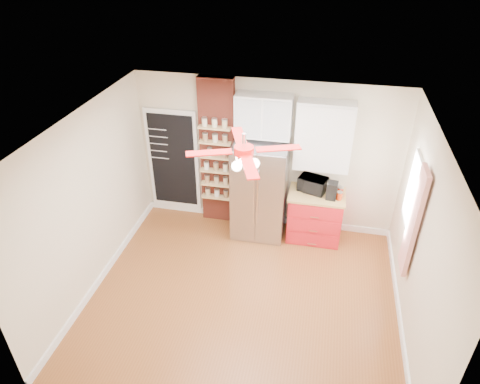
% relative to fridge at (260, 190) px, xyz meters
% --- Properties ---
extents(floor, '(4.50, 4.50, 0.00)m').
position_rel_fridge_xyz_m(floor, '(0.05, -1.63, -0.88)').
color(floor, brown).
rests_on(floor, ground).
extents(ceiling, '(4.50, 4.50, 0.00)m').
position_rel_fridge_xyz_m(ceiling, '(0.05, -1.63, 1.83)').
color(ceiling, white).
rests_on(ceiling, wall_back).
extents(wall_back, '(4.50, 0.02, 2.70)m').
position_rel_fridge_xyz_m(wall_back, '(0.05, 0.37, 0.48)').
color(wall_back, beige).
rests_on(wall_back, floor).
extents(wall_front, '(4.50, 0.02, 2.70)m').
position_rel_fridge_xyz_m(wall_front, '(0.05, -3.63, 0.48)').
color(wall_front, beige).
rests_on(wall_front, floor).
extents(wall_left, '(0.02, 4.00, 2.70)m').
position_rel_fridge_xyz_m(wall_left, '(-2.20, -1.63, 0.48)').
color(wall_left, beige).
rests_on(wall_left, floor).
extents(wall_right, '(0.02, 4.00, 2.70)m').
position_rel_fridge_xyz_m(wall_right, '(2.30, -1.63, 0.48)').
color(wall_right, beige).
rests_on(wall_right, floor).
extents(chalkboard, '(0.95, 0.05, 1.95)m').
position_rel_fridge_xyz_m(chalkboard, '(-1.65, 0.33, 0.23)').
color(chalkboard, white).
rests_on(chalkboard, wall_back).
extents(brick_pillar, '(0.60, 0.16, 2.70)m').
position_rel_fridge_xyz_m(brick_pillar, '(-0.80, 0.29, 0.48)').
color(brick_pillar, brown).
rests_on(brick_pillar, floor).
extents(fridge, '(0.90, 0.70, 1.75)m').
position_rel_fridge_xyz_m(fridge, '(0.00, 0.00, 0.00)').
color(fridge, '#A3A3A7').
rests_on(fridge, floor).
extents(upper_glass_cabinet, '(0.90, 0.35, 0.70)m').
position_rel_fridge_xyz_m(upper_glass_cabinet, '(0.00, 0.20, 1.27)').
color(upper_glass_cabinet, white).
rests_on(upper_glass_cabinet, wall_back).
extents(red_cabinet, '(0.94, 0.64, 0.90)m').
position_rel_fridge_xyz_m(red_cabinet, '(0.97, 0.05, -0.42)').
color(red_cabinet, red).
rests_on(red_cabinet, floor).
extents(upper_shelf_unit, '(0.90, 0.30, 1.15)m').
position_rel_fridge_xyz_m(upper_shelf_unit, '(0.97, 0.22, 1.00)').
color(upper_shelf_unit, white).
rests_on(upper_shelf_unit, wall_back).
extents(window, '(0.04, 0.75, 1.05)m').
position_rel_fridge_xyz_m(window, '(2.28, -0.73, 0.68)').
color(window, white).
rests_on(window, wall_right).
extents(curtain, '(0.06, 0.40, 1.55)m').
position_rel_fridge_xyz_m(curtain, '(2.23, -1.28, 0.57)').
color(curtain, red).
rests_on(curtain, wall_right).
extents(ceiling_fan, '(1.40, 1.40, 0.44)m').
position_rel_fridge_xyz_m(ceiling_fan, '(0.05, -1.63, 1.55)').
color(ceiling_fan, silver).
rests_on(ceiling_fan, ceiling).
extents(toaster_oven, '(0.53, 0.44, 0.25)m').
position_rel_fridge_xyz_m(toaster_oven, '(0.88, 0.13, 0.15)').
color(toaster_oven, black).
rests_on(toaster_oven, red_cabinet).
extents(coffee_maker, '(0.18, 0.20, 0.30)m').
position_rel_fridge_xyz_m(coffee_maker, '(1.20, -0.04, 0.17)').
color(coffee_maker, black).
rests_on(coffee_maker, red_cabinet).
extents(canister_left, '(0.12, 0.12, 0.13)m').
position_rel_fridge_xyz_m(canister_left, '(1.33, -0.05, 0.09)').
color(canister_left, red).
rests_on(canister_left, red_cabinet).
extents(canister_right, '(0.10, 0.10, 0.13)m').
position_rel_fridge_xyz_m(canister_right, '(1.34, 0.11, 0.09)').
color(canister_right, '#AD1E09').
rests_on(canister_right, red_cabinet).
extents(pantry_jar_oats, '(0.09, 0.09, 0.14)m').
position_rel_fridge_xyz_m(pantry_jar_oats, '(-0.90, 0.13, 0.57)').
color(pantry_jar_oats, beige).
rests_on(pantry_jar_oats, brick_pillar).
extents(pantry_jar_beans, '(0.13, 0.13, 0.13)m').
position_rel_fridge_xyz_m(pantry_jar_beans, '(-0.63, 0.13, 0.56)').
color(pantry_jar_beans, brown).
rests_on(pantry_jar_beans, brick_pillar).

